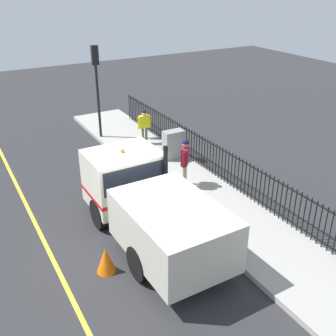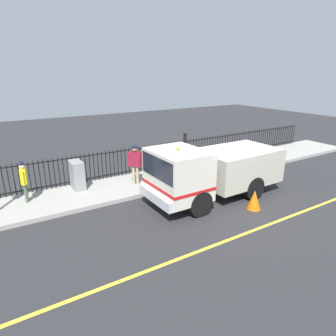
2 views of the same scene
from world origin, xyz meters
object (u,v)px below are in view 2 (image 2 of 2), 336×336
Objects in this scene: traffic_cone at (254,200)px; pedestrian_distant at (24,177)px; worker_standing at (135,161)px; work_truck at (209,169)px; utility_cabinet at (77,175)px.

pedestrian_distant is at bearing 56.52° from traffic_cone.
pedestrian_distant is at bearing -145.65° from worker_standing.
pedestrian_distant is 2.17× the size of traffic_cone.
work_truck reaches higher than pedestrian_distant.
worker_standing is at bearing -87.94° from pedestrian_distant.
traffic_cone is at bearing -152.83° from work_truck.
utility_cabinet is at bearing 50.41° from work_truck.
traffic_cone is at bearing -14.31° from worker_standing.
traffic_cone is (-4.83, -7.30, -0.79)m from pedestrian_distant.
utility_cabinet is at bearing -71.63° from pedestrian_distant.
worker_standing is at bearing 34.16° from traffic_cone.
worker_standing is 2.55m from utility_cabinet.
pedestrian_distant is at bearing 62.92° from work_truck.
worker_standing is at bearing -110.74° from utility_cabinet.
work_truck is at bearing -128.78° from utility_cabinet.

